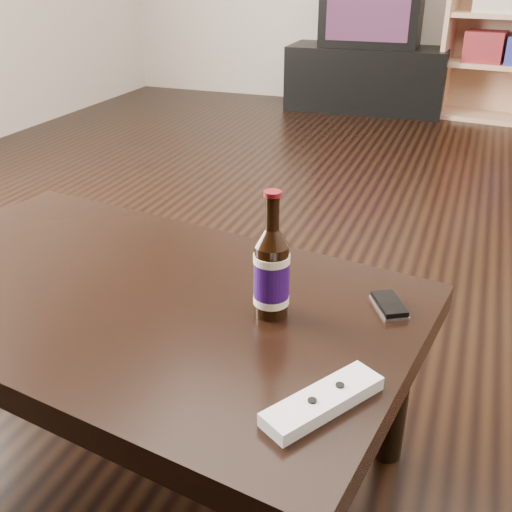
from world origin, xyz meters
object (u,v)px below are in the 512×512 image
(bookshelf, at_px, (507,10))
(phone, at_px, (389,305))
(tv, at_px, (373,7))
(beer_bottle, at_px, (271,273))
(tv_stand, at_px, (367,77))
(coffee_table, at_px, (132,313))
(remote, at_px, (323,401))

(bookshelf, xyz_separation_m, phone, (-0.17, -3.57, -0.28))
(tv, relative_size, beer_bottle, 2.89)
(tv, bearing_deg, beer_bottle, -83.55)
(bookshelf, bearing_deg, tv_stand, -173.30)
(tv, relative_size, phone, 6.81)
(beer_bottle, relative_size, phone, 2.36)
(tv, distance_m, beer_bottle, 3.73)
(tv_stand, height_order, tv, tv)
(coffee_table, relative_size, phone, 11.92)
(coffee_table, height_order, phone, phone)
(bookshelf, distance_m, coffee_table, 3.76)
(coffee_table, bearing_deg, tv_stand, 93.42)
(tv, xyz_separation_m, remote, (0.68, -3.90, -0.27))
(bookshelf, relative_size, beer_bottle, 5.66)
(beer_bottle, xyz_separation_m, phone, (0.20, 0.09, -0.08))
(beer_bottle, distance_m, phone, 0.24)
(tv, distance_m, remote, 3.97)
(tv_stand, distance_m, tv, 0.49)
(remote, bearing_deg, beer_bottle, 157.26)
(remote, bearing_deg, tv, 131.47)
(phone, bearing_deg, remote, -127.60)
(coffee_table, bearing_deg, remote, -24.50)
(coffee_table, relative_size, remote, 6.06)
(tv_stand, relative_size, beer_bottle, 4.67)
(tv, distance_m, coffee_table, 3.72)
(coffee_table, bearing_deg, phone, 11.90)
(coffee_table, xyz_separation_m, remote, (0.46, -0.21, 0.07))
(tv_stand, bearing_deg, phone, -80.18)
(tv_stand, distance_m, bookshelf, 1.02)
(phone, bearing_deg, beer_bottle, 175.35)
(tv, relative_size, coffee_table, 0.57)
(remote, bearing_deg, bookshelf, 118.43)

